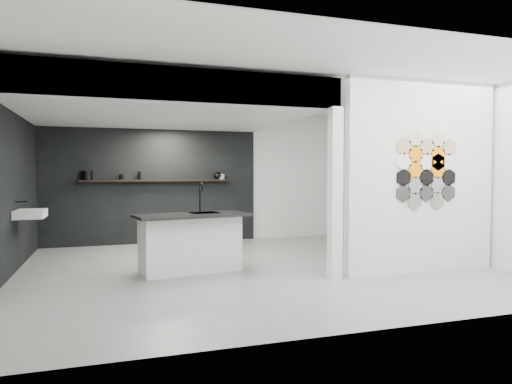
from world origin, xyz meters
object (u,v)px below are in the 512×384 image
(partition_panel, at_px, (421,177))
(bottle_dark, at_px, (139,176))
(kettle, at_px, (218,176))
(kitchen_island, at_px, (191,242))
(wall_basin, at_px, (31,214))
(stockpot, at_px, (87,175))
(utensil_cup, at_px, (121,177))
(glass_bowl, at_px, (221,177))
(glass_vase, at_px, (221,176))

(partition_panel, xyz_separation_m, bottle_dark, (-3.77, 3.87, 0.00))
(kettle, relative_size, bottle_dark, 1.13)
(partition_panel, distance_m, kitchen_island, 3.51)
(wall_basin, relative_size, stockpot, 2.75)
(kettle, bearing_deg, stockpot, 163.23)
(kitchen_island, bearing_deg, partition_panel, -26.92)
(stockpot, relative_size, utensil_cup, 2.11)
(wall_basin, xyz_separation_m, kitchen_island, (2.24, -0.79, -0.41))
(stockpot, relative_size, glass_bowl, 1.48)
(wall_basin, bearing_deg, kitchen_island, -19.37)
(kettle, bearing_deg, glass_vase, -16.77)
(utensil_cup, bearing_deg, wall_basin, -123.05)
(glass_bowl, xyz_separation_m, glass_vase, (0.00, 0.00, 0.01))
(wall_basin, bearing_deg, utensil_cup, 56.95)
(kettle, xyz_separation_m, utensil_cup, (-1.97, 0.00, -0.03))
(stockpot, xyz_separation_m, bottle_dark, (0.99, 0.00, -0.01))
(utensil_cup, bearing_deg, bottle_dark, 0.00)
(partition_panel, relative_size, stockpot, 12.85)
(partition_panel, relative_size, kettle, 15.44)
(kettle, relative_size, glass_vase, 1.52)
(glass_vase, bearing_deg, kitchen_island, -111.96)
(stockpot, height_order, utensil_cup, stockpot)
(kettle, height_order, glass_bowl, kettle)
(wall_basin, relative_size, bottle_dark, 3.73)
(partition_panel, distance_m, glass_bowl, 4.39)
(stockpot, distance_m, utensil_cup, 0.64)
(stockpot, distance_m, glass_bowl, 2.69)
(kettle, xyz_separation_m, glass_vase, (0.08, 0.00, -0.02))
(partition_panel, bearing_deg, stockpot, 140.95)
(glass_bowl, relative_size, bottle_dark, 0.92)
(glass_bowl, height_order, glass_vase, glass_vase)
(glass_vase, bearing_deg, stockpot, 180.00)
(kitchen_island, distance_m, kettle, 3.19)
(glass_vase, xyz_separation_m, utensil_cup, (-2.05, 0.00, -0.01))
(bottle_dark, bearing_deg, wall_basin, -129.38)
(wall_basin, relative_size, kettle, 3.31)
(stockpot, bearing_deg, kitchen_island, -61.65)
(glass_vase, distance_m, bottle_dark, 1.70)
(partition_panel, height_order, wall_basin, partition_panel)
(glass_vase, bearing_deg, bottle_dark, 180.00)
(kettle, distance_m, glass_bowl, 0.08)
(kettle, bearing_deg, partition_panel, -77.68)
(partition_panel, bearing_deg, glass_vase, 118.23)
(bottle_dark, bearing_deg, glass_vase, 0.00)
(wall_basin, height_order, glass_vase, glass_vase)
(kettle, bearing_deg, wall_basin, -164.85)
(partition_panel, xyz_separation_m, wall_basin, (-5.46, 1.80, -0.55))
(utensil_cup, bearing_deg, partition_panel, -43.16)
(partition_panel, distance_m, kettle, 4.42)
(stockpot, bearing_deg, glass_bowl, 0.00)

